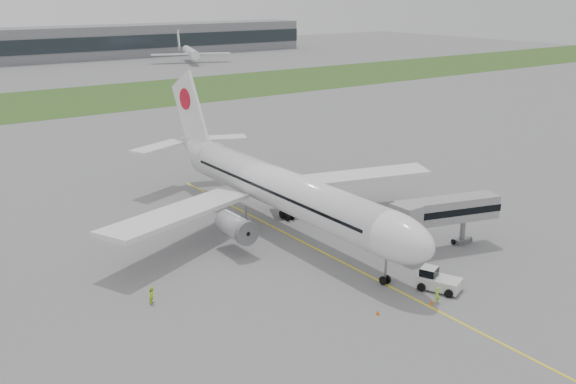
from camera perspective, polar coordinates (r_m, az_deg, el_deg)
ground at (r=78.21m, az=0.97°, el=-4.30°), size 600.00×600.00×0.00m
apron_markings at (r=74.55m, az=3.26°, el=-5.45°), size 70.00×70.00×0.04m
grass_strip at (r=185.80m, az=-21.77°, el=7.27°), size 600.00×50.00×0.02m
airliner at (r=80.08m, az=-1.08°, el=0.53°), size 48.13×53.95×17.88m
pushback_tug at (r=67.30m, az=13.06°, el=-7.61°), size 4.08×4.81×2.16m
jet_bridge at (r=76.15m, az=13.48°, el=-1.70°), size 13.65×6.24×6.25m
safety_cone_left at (r=61.58m, az=7.98°, el=-10.55°), size 0.36×0.36×0.50m
safety_cone_right at (r=64.33m, az=12.65°, el=-9.54°), size 0.36×0.36×0.49m
ground_crew_near at (r=64.54m, az=13.11°, el=-8.91°), size 0.66×0.49×1.65m
ground_crew_far at (r=64.14m, az=-11.95°, el=-8.94°), size 1.08×1.06×1.76m
distant_aircraft_right at (r=277.46m, az=-8.60°, el=11.29°), size 40.61×38.26×12.56m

